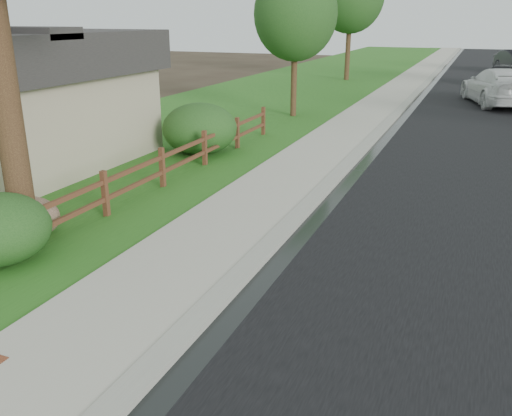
% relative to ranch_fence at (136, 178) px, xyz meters
% --- Properties ---
extents(ground, '(120.00, 120.00, 0.00)m').
position_rel_ranch_fence_xyz_m(ground, '(3.60, -6.40, -0.62)').
color(ground, '#32251B').
extents(road, '(8.00, 90.00, 0.02)m').
position_rel_ranch_fence_xyz_m(road, '(8.20, 28.60, -0.61)').
color(road, black).
rests_on(road, ground).
extents(curb, '(0.40, 90.00, 0.12)m').
position_rel_ranch_fence_xyz_m(curb, '(4.00, 28.60, -0.56)').
color(curb, gray).
rests_on(curb, ground).
extents(wet_gutter, '(0.50, 90.00, 0.00)m').
position_rel_ranch_fence_xyz_m(wet_gutter, '(4.35, 28.60, -0.60)').
color(wet_gutter, black).
rests_on(wet_gutter, road).
extents(sidewalk, '(2.20, 90.00, 0.10)m').
position_rel_ranch_fence_xyz_m(sidewalk, '(2.70, 28.60, -0.57)').
color(sidewalk, '#ACA896').
rests_on(sidewalk, ground).
extents(grass_strip, '(1.60, 90.00, 0.06)m').
position_rel_ranch_fence_xyz_m(grass_strip, '(0.80, 28.60, -0.59)').
color(grass_strip, '#245719').
rests_on(grass_strip, ground).
extents(lawn_near, '(9.00, 90.00, 0.04)m').
position_rel_ranch_fence_xyz_m(lawn_near, '(-4.40, 28.60, -0.60)').
color(lawn_near, '#245719').
rests_on(lawn_near, ground).
extents(ranch_fence, '(0.12, 16.92, 1.10)m').
position_rel_ranch_fence_xyz_m(ranch_fence, '(0.00, 0.00, 0.00)').
color(ranch_fence, '#53301B').
rests_on(ranch_fence, ground).
extents(white_suv, '(4.18, 6.78, 1.84)m').
position_rel_ranch_fence_xyz_m(white_suv, '(8.30, 20.01, 0.32)').
color(white_suv, silver).
rests_on(white_suv, road).
extents(dark_car_mid, '(3.28, 4.59, 1.45)m').
position_rel_ranch_fence_xyz_m(dark_car_mid, '(8.90, 28.97, 0.13)').
color(dark_car_mid, black).
rests_on(dark_car_mid, road).
extents(boulder, '(1.45, 1.26, 0.81)m').
position_rel_ranch_fence_xyz_m(boulder, '(-0.79, -2.59, -0.21)').
color(boulder, brown).
rests_on(boulder, ground).
extents(shrub_d, '(3.05, 3.05, 1.66)m').
position_rel_ranch_fence_xyz_m(shrub_d, '(-0.90, 5.01, 0.21)').
color(shrub_d, '#1B4217').
rests_on(shrub_d, ground).
extents(tree_near_left, '(3.60, 3.60, 6.38)m').
position_rel_ranch_fence_xyz_m(tree_near_left, '(-0.30, 12.85, 3.77)').
color(tree_near_left, '#331E14').
rests_on(tree_near_left, ground).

